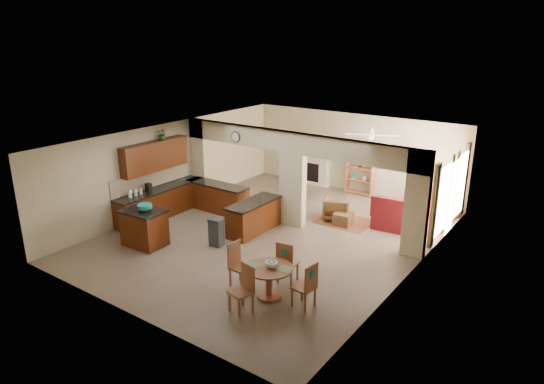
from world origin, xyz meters
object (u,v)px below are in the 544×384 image
Objects in this scene: kitchen_island at (144,228)px; dining_table at (269,277)px; sofa at (428,212)px; armchair at (336,208)px.

kitchen_island reaches higher than dining_table.
kitchen_island is 8.26m from sofa.
sofa reaches higher than armchair.
armchair is at bearing 124.98° from sofa.
sofa is (1.41, 6.21, -0.10)m from dining_table.
armchair is at bearing 101.83° from dining_table.
sofa is at bearing -176.14° from armchair.
kitchen_island reaches higher than sofa.
dining_table is at bearing 78.47° from armchair.
dining_table is at bearing 175.00° from sofa.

